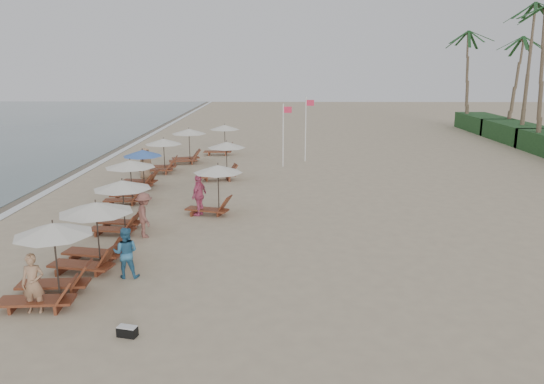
{
  "coord_description": "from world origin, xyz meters",
  "views": [
    {
      "loc": [
        1.17,
        -16.76,
        6.61
      ],
      "look_at": [
        0.89,
        5.04,
        1.3
      ],
      "focal_mm": 34.61,
      "sensor_mm": 36.0,
      "label": 1
    }
  ],
  "objects_px": {
    "lounger_station_3": "(128,178)",
    "lounger_station_5": "(160,156)",
    "lounger_station_6": "(186,145)",
    "inland_station_0": "(213,184)",
    "duffel_bag": "(127,331)",
    "beachgoer_mid_a": "(126,253)",
    "beachgoer_far_b": "(146,164)",
    "lounger_station_0": "(47,265)",
    "beachgoer_mid_b": "(144,215)",
    "lounger_station_2": "(119,204)",
    "flag_pole_near": "(284,132)",
    "beachgoer_near": "(33,283)",
    "inland_station_2": "(221,137)",
    "inland_station_1": "(222,158)",
    "lounger_station_1": "(91,235)",
    "beachgoer_far_a": "(199,195)",
    "lounger_station_4": "(139,169)"
  },
  "relations": [
    {
      "from": "beachgoer_far_b",
      "to": "duffel_bag",
      "type": "distance_m",
      "value": 18.86
    },
    {
      "from": "duffel_bag",
      "to": "lounger_station_5",
      "type": "bearing_deg",
      "value": 100.15
    },
    {
      "from": "lounger_station_0",
      "to": "beachgoer_mid_b",
      "type": "xyz_separation_m",
      "value": [
        1.3,
        5.77,
        -0.19
      ]
    },
    {
      "from": "lounger_station_3",
      "to": "lounger_station_0",
      "type": "bearing_deg",
      "value": -85.66
    },
    {
      "from": "lounger_station_2",
      "to": "inland_station_0",
      "type": "distance_m",
      "value": 4.39
    },
    {
      "from": "beachgoer_far_b",
      "to": "duffel_bag",
      "type": "bearing_deg",
      "value": -124.71
    },
    {
      "from": "beachgoer_mid_b",
      "to": "flag_pole_near",
      "type": "relative_size",
      "value": 0.43
    },
    {
      "from": "lounger_station_5",
      "to": "beachgoer_far_a",
      "type": "bearing_deg",
      "value": -68.11
    },
    {
      "from": "lounger_station_1",
      "to": "inland_station_0",
      "type": "bearing_deg",
      "value": 62.98
    },
    {
      "from": "inland_station_0",
      "to": "duffel_bag",
      "type": "distance_m",
      "value": 11.21
    },
    {
      "from": "lounger_station_0",
      "to": "beachgoer_mid_b",
      "type": "relative_size",
      "value": 1.48
    },
    {
      "from": "beachgoer_far_b",
      "to": "duffel_bag",
      "type": "relative_size",
      "value": 3.53
    },
    {
      "from": "lounger_station_3",
      "to": "beachgoer_far_a",
      "type": "bearing_deg",
      "value": -30.41
    },
    {
      "from": "lounger_station_2",
      "to": "beachgoer_far_a",
      "type": "relative_size",
      "value": 1.36
    },
    {
      "from": "inland_station_1",
      "to": "beachgoer_mid_a",
      "type": "height_order",
      "value": "inland_station_1"
    },
    {
      "from": "lounger_station_6",
      "to": "beachgoer_mid_b",
      "type": "bearing_deg",
      "value": -86.07
    },
    {
      "from": "inland_station_0",
      "to": "flag_pole_near",
      "type": "distance_m",
      "value": 11.91
    },
    {
      "from": "lounger_station_3",
      "to": "lounger_station_1",
      "type": "bearing_deg",
      "value": -82.31
    },
    {
      "from": "beachgoer_mid_a",
      "to": "beachgoer_far_b",
      "type": "height_order",
      "value": "beachgoer_far_b"
    },
    {
      "from": "beachgoer_far_b",
      "to": "flag_pole_near",
      "type": "height_order",
      "value": "flag_pole_near"
    },
    {
      "from": "lounger_station_0",
      "to": "lounger_station_6",
      "type": "height_order",
      "value": "lounger_station_6"
    },
    {
      "from": "inland_station_1",
      "to": "lounger_station_1",
      "type": "bearing_deg",
      "value": -102.01
    },
    {
      "from": "inland_station_1",
      "to": "beachgoer_near",
      "type": "distance_m",
      "value": 17.35
    },
    {
      "from": "lounger_station_5",
      "to": "duffel_bag",
      "type": "xyz_separation_m",
      "value": [
        3.67,
        -20.5,
        -0.91
      ]
    },
    {
      "from": "lounger_station_3",
      "to": "lounger_station_6",
      "type": "distance_m",
      "value": 10.76
    },
    {
      "from": "duffel_bag",
      "to": "beachgoer_far_a",
      "type": "bearing_deg",
      "value": 88.9
    },
    {
      "from": "lounger_station_2",
      "to": "lounger_station_5",
      "type": "height_order",
      "value": "lounger_station_5"
    },
    {
      "from": "lounger_station_4",
      "to": "beachgoer_far_b",
      "type": "height_order",
      "value": "lounger_station_4"
    },
    {
      "from": "lounger_station_3",
      "to": "lounger_station_5",
      "type": "relative_size",
      "value": 0.94
    },
    {
      "from": "lounger_station_6",
      "to": "beachgoer_mid_b",
      "type": "distance_m",
      "value": 16.07
    },
    {
      "from": "lounger_station_1",
      "to": "lounger_station_5",
      "type": "xyz_separation_m",
      "value": [
        -1.2,
        15.86,
        -0.07
      ]
    },
    {
      "from": "lounger_station_4",
      "to": "beachgoer_far_b",
      "type": "relative_size",
      "value": 1.35
    },
    {
      "from": "beachgoer_far_a",
      "to": "beachgoer_far_b",
      "type": "relative_size",
      "value": 0.99
    },
    {
      "from": "beachgoer_mid_a",
      "to": "beachgoer_mid_b",
      "type": "relative_size",
      "value": 0.93
    },
    {
      "from": "lounger_station_5",
      "to": "beachgoer_mid_a",
      "type": "bearing_deg",
      "value": -81.16
    },
    {
      "from": "lounger_station_0",
      "to": "duffel_bag",
      "type": "distance_m",
      "value": 3.54
    },
    {
      "from": "beachgoer_near",
      "to": "beachgoer_far_a",
      "type": "height_order",
      "value": "beachgoer_far_a"
    },
    {
      "from": "inland_station_2",
      "to": "beachgoer_mid_a",
      "type": "relative_size",
      "value": 1.66
    },
    {
      "from": "lounger_station_2",
      "to": "flag_pole_near",
      "type": "height_order",
      "value": "flag_pole_near"
    },
    {
      "from": "lounger_station_2",
      "to": "beachgoer_far_b",
      "type": "distance_m",
      "value": 10.03
    },
    {
      "from": "lounger_station_1",
      "to": "lounger_station_2",
      "type": "bearing_deg",
      "value": 92.96
    },
    {
      "from": "beachgoer_near",
      "to": "flag_pole_near",
      "type": "relative_size",
      "value": 0.4
    },
    {
      "from": "inland_station_1",
      "to": "beachgoer_mid_a",
      "type": "relative_size",
      "value": 1.73
    },
    {
      "from": "lounger_station_0",
      "to": "lounger_station_4",
      "type": "distance_m",
      "value": 14.32
    },
    {
      "from": "lounger_station_3",
      "to": "lounger_station_5",
      "type": "distance_m",
      "value": 7.41
    },
    {
      "from": "lounger_station_1",
      "to": "beachgoer_near",
      "type": "xyz_separation_m",
      "value": [
        -0.42,
        -3.33,
        -0.29
      ]
    },
    {
      "from": "inland_station_2",
      "to": "beachgoer_mid_b",
      "type": "xyz_separation_m",
      "value": [
        -0.94,
        -19.41,
        -0.43
      ]
    },
    {
      "from": "lounger_station_6",
      "to": "beachgoer_near",
      "type": "height_order",
      "value": "lounger_station_6"
    },
    {
      "from": "lounger_station_5",
      "to": "inland_station_1",
      "type": "xyz_separation_m",
      "value": [
        4.11,
        -2.17,
        0.24
      ]
    },
    {
      "from": "lounger_station_0",
      "to": "beachgoer_mid_b",
      "type": "bearing_deg",
      "value": 77.33
    }
  ]
}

